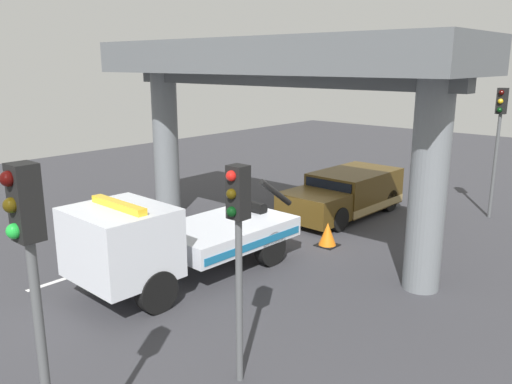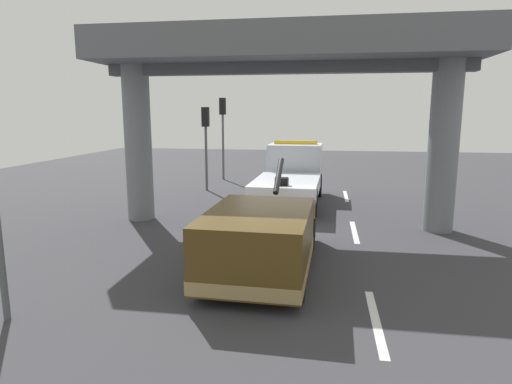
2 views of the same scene
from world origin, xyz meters
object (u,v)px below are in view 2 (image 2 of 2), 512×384
Objects in this scene: traffic_light_mid at (223,121)px; traffic_cone_orange at (233,220)px; tow_truck_white at (292,173)px; traffic_light_far at (206,130)px; towed_van_green at (263,239)px.

traffic_cone_orange is (-10.49, -2.77, -2.90)m from traffic_light_mid.
tow_truck_white is at bearing -16.05° from traffic_cone_orange.
traffic_light_far is 7.93m from traffic_cone_orange.
tow_truck_white is at bearing -142.14° from traffic_light_mid.
traffic_cone_orange is at bearing -158.38° from traffic_light_far.
tow_truck_white is 8.41m from towed_van_green.
towed_van_green is (-8.40, 0.02, -0.42)m from tow_truck_white.
traffic_light_far is 0.88× the size of traffic_light_mid.
tow_truck_white is 1.85× the size of traffic_light_far.
traffic_light_mid is 6.00× the size of traffic_cone_orange.
traffic_light_far reaches higher than tow_truck_white.
traffic_light_mid reaches higher than traffic_light_far.
towed_van_green is at bearing 179.83° from tow_truck_white.
towed_van_green is 3.67m from traffic_cone_orange.
traffic_cone_orange is at bearing -165.20° from traffic_light_mid.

